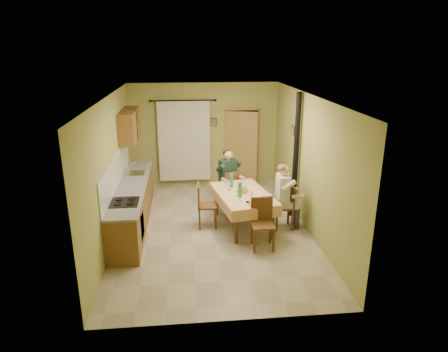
{
  "coord_description": "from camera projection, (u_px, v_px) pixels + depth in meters",
  "views": [
    {
      "loc": [
        -0.54,
        -7.72,
        3.73
      ],
      "look_at": [
        0.25,
        0.1,
        1.15
      ],
      "focal_mm": 32.0,
      "sensor_mm": 36.0,
      "label": 1
    }
  ],
  "objects": [
    {
      "name": "stove_flue",
      "position": [
        295.0,
        172.0,
        8.94
      ],
      "size": [
        0.24,
        0.24,
        2.8
      ],
      "color": "black",
      "rests_on": "ground"
    },
    {
      "name": "man_far",
      "position": [
        229.0,
        172.0,
        9.4
      ],
      "size": [
        0.65,
        0.6,
        1.39
      ],
      "rotation": [
        0.0,
        0.0,
        0.4
      ],
      "color": "#192D23",
      "rests_on": "chair_far"
    },
    {
      "name": "dining_table",
      "position": [
        243.0,
        210.0,
        8.55
      ],
      "size": [
        1.35,
        1.9,
        0.76
      ],
      "rotation": [
        0.0,
        0.0,
        0.19
      ],
      "color": "#DFA879",
      "rests_on": "ground"
    },
    {
      "name": "chair_left",
      "position": [
        207.0,
        214.0,
        8.55
      ],
      "size": [
        0.42,
        0.42,
        0.96
      ],
      "rotation": [
        0.0,
        0.0,
        -1.61
      ],
      "color": "#573517",
      "rests_on": "ground"
    },
    {
      "name": "picture_back",
      "position": [
        213.0,
        122.0,
        10.8
      ],
      "size": [
        0.19,
        0.03,
        0.23
      ],
      "primitive_type": "cube",
      "color": "black",
      "rests_on": "room_shell"
    },
    {
      "name": "picture_right",
      "position": [
        293.0,
        130.0,
        9.26
      ],
      "size": [
        0.03,
        0.31,
        0.21
      ],
      "primitive_type": "cube",
      "color": "brown",
      "rests_on": "room_shell"
    },
    {
      "name": "chair_far",
      "position": [
        229.0,
        196.0,
        9.57
      ],
      "size": [
        0.5,
        0.5,
        0.94
      ],
      "rotation": [
        0.0,
        0.0,
        0.4
      ],
      "color": "#573517",
      "rests_on": "ground"
    },
    {
      "name": "doorway",
      "position": [
        242.0,
        147.0,
        11.05
      ],
      "size": [
        0.96,
        0.26,
        2.15
      ],
      "color": "black",
      "rests_on": "ground"
    },
    {
      "name": "upper_cabinets",
      "position": [
        129.0,
        125.0,
        9.34
      ],
      "size": [
        0.35,
        1.4,
        0.7
      ],
      "primitive_type": "cube",
      "color": "brown",
      "rests_on": "room_shell"
    },
    {
      "name": "chair_right",
      "position": [
        283.0,
        215.0,
        8.5
      ],
      "size": [
        0.4,
        0.4,
        0.95
      ],
      "rotation": [
        0.0,
        0.0,
        1.58
      ],
      "color": "#573517",
      "rests_on": "ground"
    },
    {
      "name": "kitchen_run",
      "position": [
        132.0,
        204.0,
        8.58
      ],
      "size": [
        0.64,
        3.64,
        1.56
      ],
      "color": "brown",
      "rests_on": "ground"
    },
    {
      "name": "curtain",
      "position": [
        184.0,
        141.0,
        10.81
      ],
      "size": [
        1.7,
        0.07,
        2.22
      ],
      "color": "black",
      "rests_on": "ground"
    },
    {
      "name": "tableware",
      "position": [
        245.0,
        192.0,
        8.31
      ],
      "size": [
        0.9,
        1.57,
        0.33
      ],
      "color": "white",
      "rests_on": "dining_table"
    },
    {
      "name": "floor",
      "position": [
        213.0,
        229.0,
        8.51
      ],
      "size": [
        4.0,
        6.0,
        0.01
      ],
      "primitive_type": "cube",
      "color": "tan",
      "rests_on": "ground"
    },
    {
      "name": "chair_near",
      "position": [
        262.0,
        234.0,
        7.64
      ],
      "size": [
        0.43,
        0.43,
        0.98
      ],
      "rotation": [
        0.0,
        0.0,
        3.12
      ],
      "color": "#573517",
      "rests_on": "ground"
    },
    {
      "name": "room_shell",
      "position": [
        212.0,
        146.0,
        7.95
      ],
      "size": [
        4.04,
        6.04,
        2.82
      ],
      "color": "#9FA253",
      "rests_on": "ground"
    },
    {
      "name": "man_right",
      "position": [
        284.0,
        189.0,
        8.31
      ],
      "size": [
        0.47,
        0.58,
        1.39
      ],
      "rotation": [
        0.0,
        0.0,
        1.58
      ],
      "color": "beige",
      "rests_on": "chair_right"
    }
  ]
}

